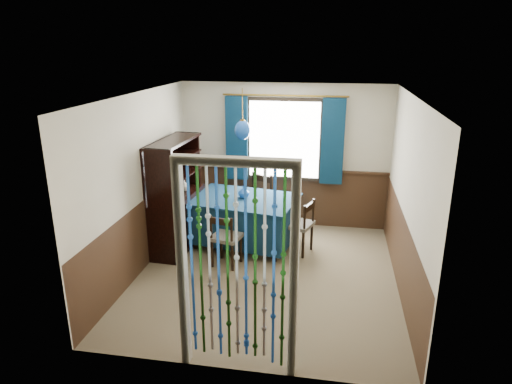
% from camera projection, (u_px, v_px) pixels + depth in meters
% --- Properties ---
extents(floor, '(4.00, 4.00, 0.00)m').
position_uv_depth(floor, '(267.00, 275.00, 6.45)').
color(floor, brown).
rests_on(floor, ground).
extents(ceiling, '(4.00, 4.00, 0.00)m').
position_uv_depth(ceiling, '(268.00, 96.00, 5.68)').
color(ceiling, silver).
rests_on(ceiling, ground).
extents(wall_back, '(3.60, 0.00, 3.60)m').
position_uv_depth(wall_back, '(284.00, 156.00, 7.94)').
color(wall_back, beige).
rests_on(wall_back, ground).
extents(wall_front, '(3.60, 0.00, 3.60)m').
position_uv_depth(wall_front, '(235.00, 257.00, 4.19)').
color(wall_front, beige).
rests_on(wall_front, ground).
extents(wall_left, '(0.00, 4.00, 4.00)m').
position_uv_depth(wall_left, '(140.00, 184.00, 6.36)').
color(wall_left, beige).
rests_on(wall_left, ground).
extents(wall_right, '(0.00, 4.00, 4.00)m').
position_uv_depth(wall_right, '(408.00, 198.00, 5.77)').
color(wall_right, beige).
rests_on(wall_right, ground).
extents(wainscot_back, '(3.60, 0.00, 3.60)m').
position_uv_depth(wainscot_back, '(283.00, 197.00, 8.16)').
color(wainscot_back, '#382315').
rests_on(wainscot_back, ground).
extents(wainscot_front, '(3.60, 0.00, 3.60)m').
position_uv_depth(wainscot_front, '(237.00, 326.00, 4.44)').
color(wainscot_front, '#382315').
rests_on(wainscot_front, ground).
extents(wainscot_left, '(0.00, 4.00, 4.00)m').
position_uv_depth(wainscot_left, '(145.00, 234.00, 6.59)').
color(wainscot_left, '#382315').
rests_on(wainscot_left, ground).
extents(wainscot_right, '(0.00, 4.00, 4.00)m').
position_uv_depth(wainscot_right, '(401.00, 252.00, 6.01)').
color(wainscot_right, '#382315').
rests_on(wainscot_right, ground).
extents(window, '(1.32, 0.12, 1.42)m').
position_uv_depth(window, '(284.00, 140.00, 7.80)').
color(window, black).
rests_on(window, wall_back).
extents(doorway, '(1.16, 0.12, 2.18)m').
position_uv_depth(doorway, '(237.00, 273.00, 4.31)').
color(doorway, silver).
rests_on(doorway, ground).
extents(dining_table, '(1.82, 1.40, 0.79)m').
position_uv_depth(dining_table, '(243.00, 218.00, 7.30)').
color(dining_table, '#0C263E').
rests_on(dining_table, floor).
extents(chair_near, '(0.47, 0.46, 0.81)m').
position_uv_depth(chair_near, '(226.00, 238.00, 6.60)').
color(chair_near, black).
rests_on(chair_near, floor).
extents(chair_far, '(0.63, 0.62, 0.96)m').
position_uv_depth(chair_far, '(256.00, 200.00, 7.96)').
color(chair_far, black).
rests_on(chair_far, floor).
extents(chair_left, '(0.42, 0.44, 0.87)m').
position_uv_depth(chair_left, '(189.00, 211.00, 7.59)').
color(chair_left, black).
rests_on(chair_left, floor).
extents(chair_right, '(0.52, 0.53, 0.85)m').
position_uv_depth(chair_right, '(300.00, 225.00, 7.02)').
color(chair_right, black).
rests_on(chair_right, floor).
extents(sideboard, '(0.54, 1.35, 1.74)m').
position_uv_depth(sideboard, '(177.00, 211.00, 7.20)').
color(sideboard, black).
rests_on(sideboard, floor).
extents(pendant_lamp, '(0.24, 0.24, 0.77)m').
position_uv_depth(pendant_lamp, '(243.00, 130.00, 6.86)').
color(pendant_lamp, olive).
rests_on(pendant_lamp, ceiling).
extents(vase_table, '(0.19, 0.19, 0.17)m').
position_uv_depth(vase_table, '(244.00, 192.00, 7.20)').
color(vase_table, '#16489D').
rests_on(vase_table, dining_table).
extents(bowl_shelf, '(0.24, 0.24, 0.05)m').
position_uv_depth(bowl_shelf, '(173.00, 178.00, 6.77)').
color(bowl_shelf, beige).
rests_on(bowl_shelf, sideboard).
extents(vase_sideboard, '(0.20, 0.20, 0.19)m').
position_uv_depth(vase_sideboard, '(184.00, 185.00, 7.30)').
color(vase_sideboard, beige).
rests_on(vase_sideboard, sideboard).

